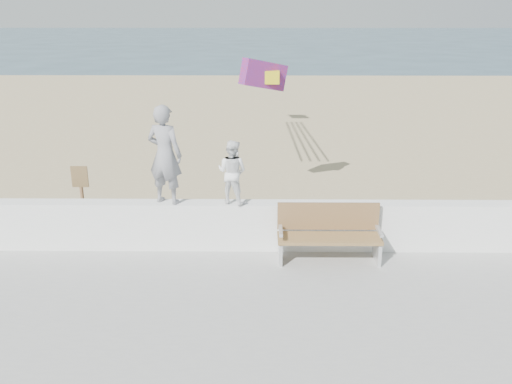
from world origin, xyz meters
TOP-DOWN VIEW (x-y plane):
  - ground at (0.00, 0.00)m, footprint 220.00×220.00m
  - sand at (0.00, 9.00)m, footprint 90.00×40.00m
  - seawall at (0.00, 2.00)m, footprint 30.00×0.35m
  - adult at (-1.41, 2.00)m, footprint 0.76×0.63m
  - child at (-0.23, 2.00)m, footprint 0.69×0.63m
  - bench at (1.48, 1.55)m, footprint 1.80×0.57m
  - parafoil_kite at (0.36, 4.86)m, footprint 1.10×0.82m
  - sign at (-3.22, 2.74)m, footprint 0.32×0.07m

SIDE VIEW (x-z plane):
  - ground at x=0.00m, z-range 0.00..0.00m
  - sand at x=0.00m, z-range 0.00..0.08m
  - seawall at x=0.00m, z-range 0.18..1.08m
  - bench at x=1.48m, z-range 0.19..1.19m
  - sign at x=-3.22m, z-range 0.21..1.67m
  - child at x=-0.23m, z-range 1.08..2.24m
  - adult at x=-1.41m, z-range 1.08..2.86m
  - parafoil_kite at x=0.36m, z-range 2.63..3.40m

